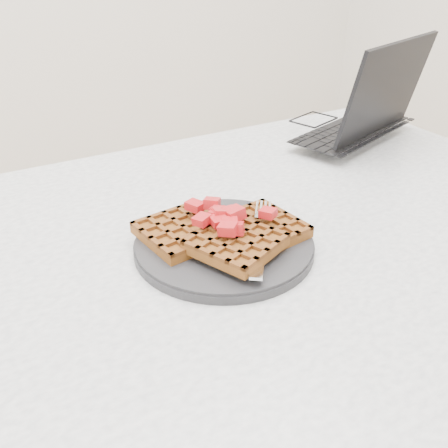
% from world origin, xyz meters
% --- Properties ---
extents(table, '(1.20, 0.80, 0.75)m').
position_xyz_m(table, '(0.00, 0.00, 0.64)').
color(table, silver).
rests_on(table, ground).
extents(plate, '(0.25, 0.25, 0.02)m').
position_xyz_m(plate, '(-0.04, -0.02, 0.76)').
color(plate, black).
rests_on(plate, table).
extents(waffles, '(0.22, 0.20, 0.03)m').
position_xyz_m(waffles, '(-0.04, -0.03, 0.78)').
color(waffles, brown).
rests_on(waffles, plate).
extents(strawberry_pile, '(0.15, 0.15, 0.02)m').
position_xyz_m(strawberry_pile, '(-0.04, -0.02, 0.80)').
color(strawberry_pile, maroon).
rests_on(strawberry_pile, waffles).
extents(fork, '(0.13, 0.16, 0.02)m').
position_xyz_m(fork, '(-0.00, -0.06, 0.77)').
color(fork, silver).
rests_on(fork, plate).
extents(laptop, '(0.36, 0.31, 0.21)m').
position_xyz_m(laptop, '(0.41, 0.24, 0.79)').
color(laptop, black).
rests_on(laptop, table).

